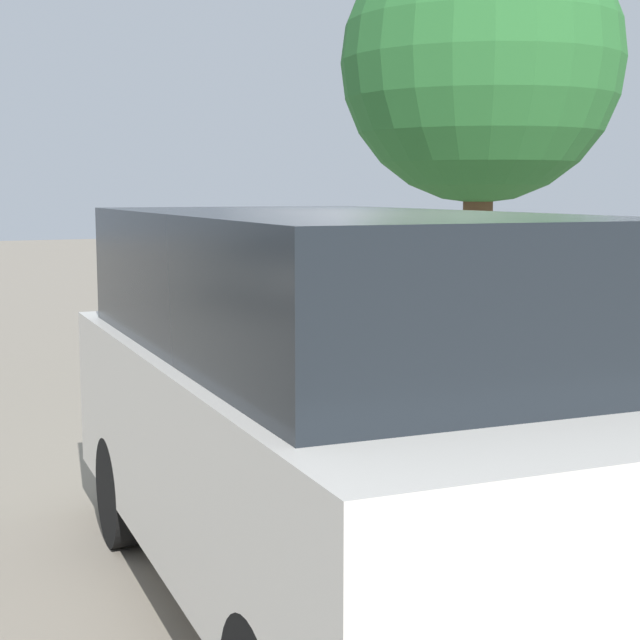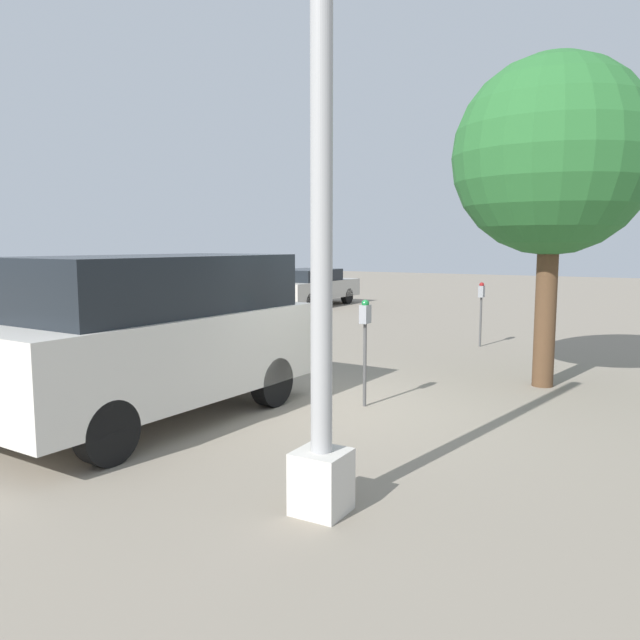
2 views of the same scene
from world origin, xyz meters
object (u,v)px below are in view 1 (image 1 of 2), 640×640
(parking_meter_far, at_px, (211,279))
(parked_van, at_px, (336,398))
(parking_meter_near, at_px, (459,332))
(street_tree, at_px, (481,64))

(parking_meter_far, xyz_separation_m, parked_van, (8.06, -2.12, 0.09))
(parking_meter_far, bearing_deg, parked_van, -17.86)
(parking_meter_near, relative_size, parking_meter_far, 1.05)
(parking_meter_near, xyz_separation_m, parked_van, (2.00, -2.13, 0.04))
(parking_meter_far, bearing_deg, street_tree, 26.93)
(parked_van, relative_size, street_tree, 0.90)
(parked_van, xyz_separation_m, street_tree, (-4.62, 4.11, 2.51))
(parking_meter_far, distance_m, street_tree, 4.75)
(parking_meter_near, distance_m, parked_van, 2.92)
(parked_van, distance_m, street_tree, 6.67)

